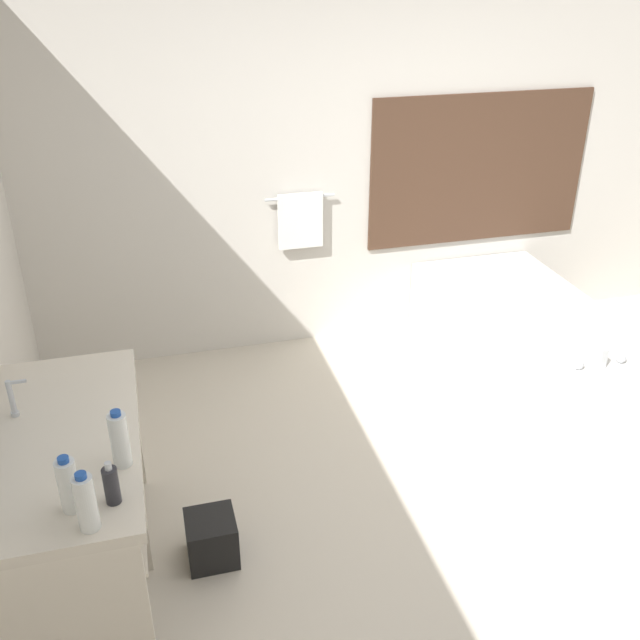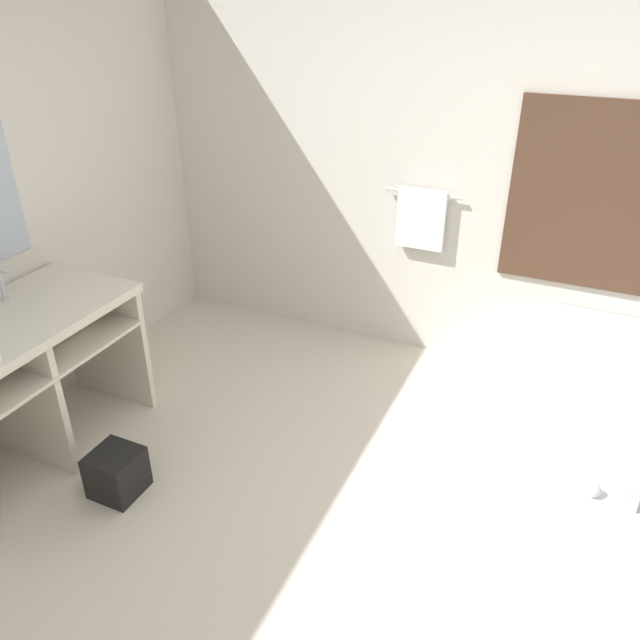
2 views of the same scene
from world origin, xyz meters
name	(u,v)px [view 1 (image 1 of 2)]	position (x,y,z in m)	size (l,w,h in m)	color
ground_plane	(456,529)	(0.00, 0.00, 0.00)	(16.00, 16.00, 0.00)	beige
wall_back_with_blinds	(344,164)	(0.04, 2.23, 1.34)	(7.40, 0.13, 2.70)	silver
vanity_counter	(68,477)	(-1.85, 0.16, 0.61)	(0.68, 1.36, 0.85)	beige
sink_faucet	(12,399)	(-2.03, 0.35, 0.94)	(0.09, 0.04, 0.18)	silver
bathtub	(524,338)	(1.07, 1.29, 0.30)	(0.97, 1.80, 0.66)	white
water_bottle_1	(120,439)	(-1.58, -0.12, 0.97)	(0.07, 0.07, 0.26)	silver
water_bottle_2	(68,485)	(-1.77, -0.33, 0.96)	(0.07, 0.07, 0.24)	silver
water_bottle_3	(86,502)	(-1.70, -0.45, 0.97)	(0.07, 0.07, 0.24)	silver
soap_dispenser	(111,485)	(-1.62, -0.33, 0.93)	(0.06, 0.06, 0.18)	#28282D
waste_bin	(212,538)	(-1.25, 0.14, 0.12)	(0.24, 0.24, 0.24)	black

